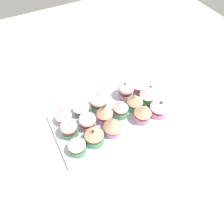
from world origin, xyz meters
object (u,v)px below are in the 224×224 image
cupcake_6 (88,123)px  cupcake_12 (81,107)px  cupcake_11 (63,116)px  cupcake_9 (135,102)px  cupcake_13 (99,102)px  cupcake_4 (159,108)px  cupcake_2 (113,126)px  cupcake_5 (69,129)px  cupcake_15 (139,84)px  cupcake_8 (121,108)px  cupcake_0 (77,146)px  cupcake_10 (148,94)px  cupcake_14 (126,90)px  cupcake_3 (143,113)px  cupcake_7 (104,113)px  baking_tray (112,118)px  cupcake_1 (94,136)px

cupcake_6 → cupcake_12: bearing=87.7°
cupcake_11 → cupcake_9: bearing=-13.6°
cupcake_13 → cupcake_4: bearing=-33.6°
cupcake_2 → cupcake_5: same height
cupcake_4 → cupcake_15: size_ratio=0.98×
cupcake_5 → cupcake_15: cupcake_5 is taller
cupcake_6 → cupcake_8: size_ratio=0.79×
cupcake_0 → cupcake_8: cupcake_8 is taller
cupcake_12 → cupcake_15: (24.40, 0.21, 0.08)cm
cupcake_9 → cupcake_12: size_ratio=1.02×
cupcake_4 → cupcake_10: size_ratio=0.91×
cupcake_6 → cupcake_14: (18.56, 6.79, 0.39)cm
cupcake_3 → cupcake_10: same height
cupcake_12 → cupcake_13: (6.60, -0.58, -0.31)cm
cupcake_7 → cupcake_2: bearing=-88.8°
cupcake_10 → cupcake_12: bearing=166.8°
baking_tray → cupcake_10: bearing=2.2°
cupcake_13 → cupcake_12: bearing=175.0°
cupcake_11 → cupcake_14: 25.06cm
cupcake_1 → cupcake_11: 13.71cm
baking_tray → cupcake_0: (-15.95, -6.99, 4.22)cm
cupcake_6 → cupcake_15: bearing=15.9°
cupcake_1 → cupcake_15: 28.13cm
cupcake_4 → cupcake_9: cupcake_9 is taller
baking_tray → cupcake_11: (-15.81, 6.01, 4.09)cm
cupcake_9 → cupcake_4: bearing=-44.8°
cupcake_8 → cupcake_14: cupcake_8 is taller
cupcake_4 → cupcake_14: cupcake_14 is taller
cupcake_11 → cupcake_15: cupcake_15 is taller
cupcake_4 → cupcake_8: size_ratio=0.88×
cupcake_6 → cupcake_12: size_ratio=0.90×
cupcake_0 → cupcake_8: 20.25cm
cupcake_1 → cupcake_13: (7.23, 12.03, -0.14)cm
cupcake_10 → cupcake_15: bearing=91.3°
cupcake_0 → cupcake_15: bearing=23.4°
cupcake_9 → cupcake_13: (-11.87, 5.88, -0.21)cm
cupcake_7 → cupcake_6: bearing=-175.9°
cupcake_12 → cupcake_4: bearing=-27.1°
cupcake_5 → cupcake_7: size_ratio=0.92×
cupcake_0 → cupcake_9: 26.29cm
cupcake_5 → cupcake_11: bearing=89.6°
cupcake_6 → cupcake_15: (24.68, 7.03, 0.55)cm
cupcake_1 → cupcake_9: (19.10, 6.16, 0.07)cm
cupcake_3 → cupcake_11: size_ratio=1.12×
cupcake_0 → cupcake_8: size_ratio=0.89×
cupcake_3 → cupcake_12: bearing=145.5°
cupcake_3 → cupcake_1: bearing=-179.0°
cupcake_0 → cupcake_6: bearing=44.6°
cupcake_3 → cupcake_13: (-11.34, 11.72, -0.54)cm
cupcake_6 → cupcake_11: cupcake_11 is taller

